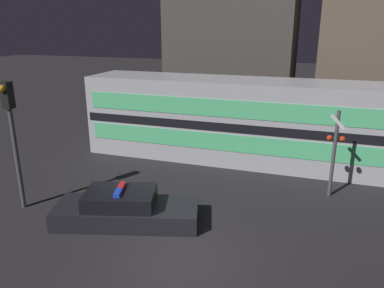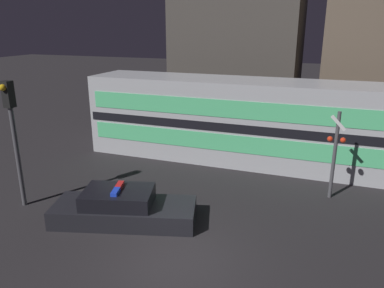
{
  "view_description": "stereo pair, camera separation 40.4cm",
  "coord_description": "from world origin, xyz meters",
  "px_view_note": "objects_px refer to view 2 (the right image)",
  "views": [
    {
      "loc": [
        3.18,
        -8.47,
        6.34
      ],
      "look_at": [
        -1.38,
        5.12,
        1.76
      ],
      "focal_mm": 35.0,
      "sensor_mm": 36.0,
      "label": 1
    },
    {
      "loc": [
        3.56,
        -8.34,
        6.34
      ],
      "look_at": [
        -1.38,
        5.12,
        1.76
      ],
      "focal_mm": 35.0,
      "sensor_mm": 36.0,
      "label": 2
    }
  ],
  "objects_px": {
    "train": "(239,121)",
    "crossing_signal_near": "(335,152)",
    "traffic_light_corner": "(13,127)",
    "police_car": "(123,209)"
  },
  "relations": [
    {
      "from": "train",
      "to": "crossing_signal_near",
      "type": "relative_size",
      "value": 4.38
    },
    {
      "from": "train",
      "to": "crossing_signal_near",
      "type": "height_order",
      "value": "train"
    },
    {
      "from": "traffic_light_corner",
      "to": "train",
      "type": "bearing_deg",
      "value": 50.42
    },
    {
      "from": "train",
      "to": "police_car",
      "type": "distance_m",
      "value": 7.79
    },
    {
      "from": "police_car",
      "to": "traffic_light_corner",
      "type": "bearing_deg",
      "value": 167.26
    },
    {
      "from": "crossing_signal_near",
      "to": "traffic_light_corner",
      "type": "height_order",
      "value": "traffic_light_corner"
    },
    {
      "from": "police_car",
      "to": "traffic_light_corner",
      "type": "relative_size",
      "value": 1.1
    },
    {
      "from": "traffic_light_corner",
      "to": "crossing_signal_near",
      "type": "bearing_deg",
      "value": 23.21
    },
    {
      "from": "train",
      "to": "traffic_light_corner",
      "type": "xyz_separation_m",
      "value": [
        -6.24,
        -7.55,
        1.02
      ]
    },
    {
      "from": "train",
      "to": "traffic_light_corner",
      "type": "bearing_deg",
      "value": -129.58
    }
  ]
}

